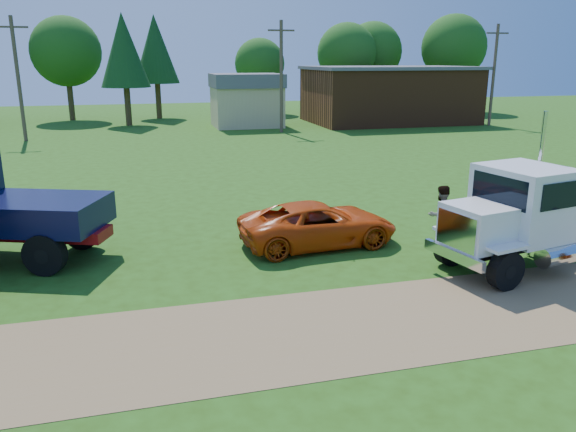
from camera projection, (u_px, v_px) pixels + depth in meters
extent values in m
plane|color=#26480F|center=(398.00, 319.00, 13.41)|extent=(140.00, 140.00, 0.00)
cube|color=olive|center=(398.00, 319.00, 13.41)|extent=(120.00, 4.20, 0.01)
cube|color=black|center=(548.00, 237.00, 17.07)|extent=(7.42, 2.38, 0.30)
cylinder|color=black|center=(506.00, 270.00, 15.01)|extent=(1.13, 0.55, 1.08)
cylinder|color=black|center=(506.00, 270.00, 15.01)|extent=(0.44, 0.43, 0.38)
cylinder|color=black|center=(451.00, 248.00, 16.83)|extent=(1.13, 0.55, 1.08)
cylinder|color=black|center=(451.00, 248.00, 16.83)|extent=(0.44, 0.43, 0.38)
cylinder|color=black|center=(553.00, 229.00, 18.72)|extent=(1.13, 0.55, 1.08)
cylinder|color=black|center=(553.00, 229.00, 18.72)|extent=(0.44, 0.43, 0.38)
cube|color=silver|center=(481.00, 225.00, 15.68)|extent=(2.07, 1.99, 1.18)
cube|color=silver|center=(457.00, 231.00, 15.31)|extent=(0.37, 1.46, 0.98)
cube|color=silver|center=(453.00, 255.00, 15.48)|extent=(0.59, 2.25, 0.30)
cube|color=silver|center=(524.00, 202.00, 16.22)|extent=(2.49, 2.72, 2.07)
cube|color=black|center=(499.00, 190.00, 15.66)|extent=(0.44, 1.94, 0.84)
cube|color=black|center=(561.00, 196.00, 15.07)|extent=(1.45, 0.33, 0.74)
cube|color=black|center=(494.00, 179.00, 17.12)|extent=(1.45, 0.33, 0.74)
cube|color=silver|center=(508.00, 248.00, 14.84)|extent=(1.24, 0.67, 0.10)
cube|color=silver|center=(453.00, 227.00, 16.66)|extent=(1.24, 0.67, 0.10)
cylinder|color=silver|center=(559.00, 255.00, 15.75)|extent=(1.47, 0.85, 0.59)
cylinder|color=silver|center=(537.00, 186.00, 17.10)|extent=(0.16, 0.16, 4.53)
cylinder|color=black|center=(575.00, 225.00, 17.52)|extent=(1.28, 1.28, 0.12)
cylinder|color=black|center=(45.00, 254.00, 16.03)|extent=(1.28, 0.80, 1.22)
cylinder|color=black|center=(45.00, 254.00, 16.03)|extent=(0.55, 0.54, 0.43)
cylinder|color=black|center=(82.00, 230.00, 18.27)|extent=(1.28, 0.80, 1.22)
cylinder|color=black|center=(82.00, 230.00, 18.27)|extent=(0.55, 0.54, 0.43)
cube|color=black|center=(37.00, 213.00, 16.99)|extent=(4.55, 3.78, 0.89)
imported|color=#C13D09|center=(319.00, 224.00, 18.57)|extent=(5.41, 2.82, 1.45)
imported|color=#999999|center=(441.00, 215.00, 18.68)|extent=(1.09, 0.92, 1.99)
cube|color=brown|center=(389.00, 96.00, 54.39)|extent=(15.00, 10.00, 5.00)
cube|color=#56555A|center=(390.00, 68.00, 53.67)|extent=(15.40, 10.40, 0.30)
cube|color=tan|center=(247.00, 106.00, 51.12)|extent=(6.00, 5.00, 3.60)
cube|color=#56555A|center=(246.00, 80.00, 50.50)|extent=(6.20, 5.40, 1.20)
cylinder|color=brown|center=(18.00, 80.00, 41.30)|extent=(0.28, 0.28, 9.00)
cube|color=brown|center=(12.00, 27.00, 40.29)|extent=(2.20, 0.14, 0.14)
cylinder|color=brown|center=(281.00, 77.00, 46.24)|extent=(0.28, 0.28, 9.00)
cube|color=brown|center=(281.00, 30.00, 45.23)|extent=(2.20, 0.14, 0.14)
cylinder|color=brown|center=(494.00, 76.00, 51.17)|extent=(0.28, 0.28, 9.00)
cube|color=brown|center=(498.00, 33.00, 50.17)|extent=(2.20, 0.14, 0.14)
cylinder|color=#312514|center=(71.00, 102.00, 56.39)|extent=(0.56, 0.56, 3.60)
sphere|color=#194F13|center=(66.00, 51.00, 55.07)|extent=(6.78, 6.78, 6.78)
cylinder|color=#312514|center=(159.00, 101.00, 58.03)|extent=(0.56, 0.56, 3.62)
cone|color=black|center=(155.00, 49.00, 56.65)|extent=(4.55, 4.55, 6.73)
cylinder|color=#312514|center=(260.00, 100.00, 63.44)|extent=(0.56, 0.56, 2.94)
sphere|color=#194F13|center=(260.00, 64.00, 62.36)|extent=(5.55, 5.55, 5.55)
cylinder|color=#312514|center=(346.00, 96.00, 65.14)|extent=(0.56, 0.56, 3.57)
sphere|color=#194F13|center=(347.00, 53.00, 63.83)|extent=(6.73, 6.73, 6.73)
cylinder|color=#312514|center=(450.00, 94.00, 65.86)|extent=(0.56, 0.56, 3.91)
sphere|color=#194F13|center=(454.00, 47.00, 64.42)|extent=(7.38, 7.38, 7.38)
cylinder|color=#312514|center=(128.00, 106.00, 51.89)|extent=(0.56, 0.56, 3.52)
cone|color=black|center=(124.00, 50.00, 50.54)|extent=(4.43, 4.43, 6.54)
cylinder|color=#312514|center=(371.00, 94.00, 67.81)|extent=(0.56, 0.56, 3.66)
sphere|color=#194F13|center=(373.00, 52.00, 66.46)|extent=(6.91, 6.91, 6.91)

